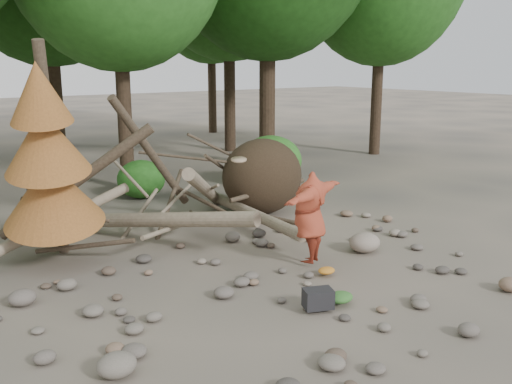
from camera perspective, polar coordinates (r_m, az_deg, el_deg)
ground at (r=10.39m, az=3.58°, el=-9.29°), size 120.00×120.00×0.00m
deadfall_pile at (r=14.51m, az=-1.04°, el=1.11°), size 8.55×5.24×3.30m
dead_conifer at (r=11.29m, az=-20.09°, el=2.90°), size 2.06×2.16×4.35m
bush_mid at (r=17.02m, az=-11.41°, el=1.27°), size 1.40×1.40×1.12m
bush_right at (r=18.47m, az=1.50°, el=3.19°), size 2.00×2.00×1.60m
frisbee_thrower at (r=11.07m, az=5.42°, el=-2.52°), size 2.67×1.41×2.16m
backpack at (r=9.37m, az=6.22°, el=-10.87°), size 0.55×0.47×0.31m
cloth_green at (r=9.66m, az=8.42°, el=-10.64°), size 0.45×0.37×0.17m
cloth_orange at (r=10.84m, az=7.06°, el=-8.05°), size 0.34×0.27×0.12m
boulder_front_left at (r=7.78m, az=-13.75°, el=-16.44°), size 0.52×0.47×0.31m
boulder_front_right at (r=11.01m, az=24.07°, el=-8.44°), size 0.41×0.37×0.25m
boulder_mid_right at (r=12.25m, az=10.80°, el=-4.98°), size 0.68×0.62×0.41m
boulder_mid_left at (r=10.27m, az=-22.33°, el=-9.74°), size 0.45×0.41×0.27m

